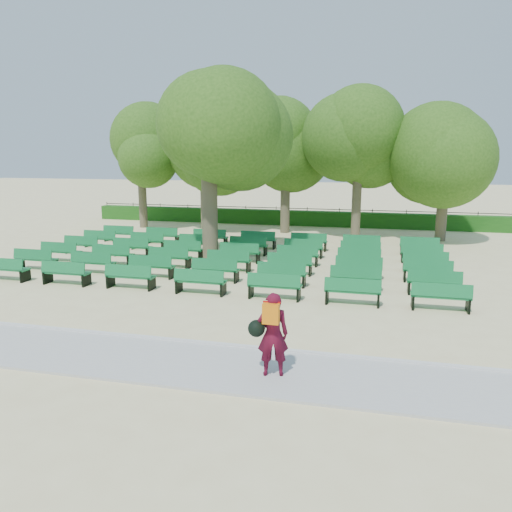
{
  "coord_description": "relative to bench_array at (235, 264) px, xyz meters",
  "views": [
    {
      "loc": [
        5.33,
        -16.74,
        4.48
      ],
      "look_at": [
        1.46,
        -1.0,
        1.1
      ],
      "focal_mm": 35.0,
      "sensor_mm": 36.0,
      "label": 1
    }
  ],
  "objects": [
    {
      "name": "paving",
      "position": [
        0.14,
        -9.37,
        -0.06
      ],
      "size": [
        30.0,
        2.2,
        0.06
      ],
      "primitive_type": "cube",
      "color": "#B3B4AF",
      "rests_on": "ground"
    },
    {
      "name": "curb",
      "position": [
        0.14,
        -8.22,
        -0.04
      ],
      "size": [
        30.0,
        0.12,
        0.1
      ],
      "primitive_type": "cube",
      "color": "silver",
      "rests_on": "ground"
    },
    {
      "name": "bench_array",
      "position": [
        0.0,
        0.0,
        0.0
      ],
      "size": [
        1.66,
        0.53,
        1.05
      ],
      "rotation": [
        0.0,
        0.0,
        -0.01
      ],
      "color": "#136E36",
      "rests_on": "ground"
    },
    {
      "name": "fence",
      "position": [
        0.14,
        12.43,
        -0.09
      ],
      "size": [
        26.0,
        0.1,
        1.02
      ],
      "primitive_type": null,
      "color": "black",
      "rests_on": "ground"
    },
    {
      "name": "ground",
      "position": [
        0.14,
        -1.97,
        -0.09
      ],
      "size": [
        120.0,
        120.0,
        0.0
      ],
      "primitive_type": "plane",
      "color": "beige"
    },
    {
      "name": "tree_among",
      "position": [
        -1.25,
        0.68,
        5.06
      ],
      "size": [
        5.53,
        5.53,
        7.67
      ],
      "color": "brown",
      "rests_on": "ground"
    },
    {
      "name": "person",
      "position": [
        3.53,
        -9.51,
        0.87
      ],
      "size": [
        0.85,
        0.56,
        1.72
      ],
      "rotation": [
        0.0,
        0.0,
        3.41
      ],
      "color": "#4E0B1D",
      "rests_on": "ground"
    },
    {
      "name": "tree_line",
      "position": [
        0.14,
        8.03,
        -0.09
      ],
      "size": [
        21.8,
        6.8,
        7.04
      ],
      "primitive_type": null,
      "color": "#356019",
      "rests_on": "ground"
    },
    {
      "name": "hedge",
      "position": [
        0.14,
        12.03,
        0.36
      ],
      "size": [
        26.0,
        0.7,
        0.9
      ],
      "primitive_type": "cube",
      "color": "#1C5516",
      "rests_on": "ground"
    }
  ]
}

